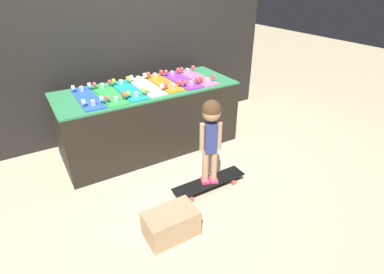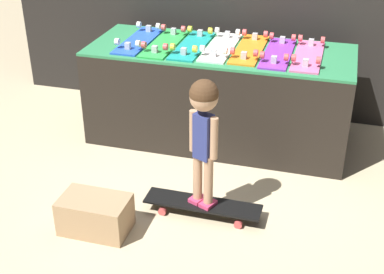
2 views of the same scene
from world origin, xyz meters
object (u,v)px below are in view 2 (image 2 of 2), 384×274
at_px(skateboard_pink_on_rack, 308,55).
at_px(skateboard_green_on_rack, 165,43).
at_px(skateboard_blue_on_rack, 139,40).
at_px(storage_box, 95,214).
at_px(skateboard_on_floor, 203,205).
at_px(child, 204,120).
at_px(skateboard_purple_on_rack, 278,52).
at_px(skateboard_white_on_rack, 221,46).
at_px(skateboard_teal_on_rack, 192,45).
at_px(skateboard_orange_on_rack, 250,48).

bearing_deg(skateboard_pink_on_rack, skateboard_green_on_rack, -178.88).
relative_size(skateboard_blue_on_rack, storage_box, 1.64).
relative_size(skateboard_green_on_rack, skateboard_on_floor, 0.91).
distance_m(skateboard_on_floor, storage_box, 0.70).
relative_size(skateboard_blue_on_rack, child, 0.81).
bearing_deg(skateboard_blue_on_rack, skateboard_purple_on_rack, 0.22).
bearing_deg(skateboard_green_on_rack, child, -60.49).
bearing_deg(skateboard_white_on_rack, skateboard_teal_on_rack, -174.23).
bearing_deg(skateboard_blue_on_rack, skateboard_pink_on_rack, 0.24).
bearing_deg(skateboard_orange_on_rack, skateboard_green_on_rack, -175.83).
height_order(skateboard_on_floor, child, child).
xyz_separation_m(skateboard_blue_on_rack, skateboard_pink_on_rack, (1.34, 0.01, 0.00)).
xyz_separation_m(skateboard_teal_on_rack, child, (0.38, -1.07, -0.09)).
bearing_deg(skateboard_purple_on_rack, storage_box, -122.44).
bearing_deg(skateboard_teal_on_rack, child, -70.68).
distance_m(skateboard_green_on_rack, skateboard_orange_on_rack, 0.67).
bearing_deg(skateboard_pink_on_rack, skateboard_teal_on_rack, -179.51).
relative_size(skateboard_on_floor, child, 0.89).
bearing_deg(skateboard_teal_on_rack, skateboard_on_floor, -70.68).
xyz_separation_m(skateboard_purple_on_rack, child, (-0.29, -1.08, -0.09)).
height_order(skateboard_white_on_rack, skateboard_orange_on_rack, same).
xyz_separation_m(skateboard_white_on_rack, child, (0.15, -1.09, -0.09)).
xyz_separation_m(skateboard_green_on_rack, skateboard_white_on_rack, (0.45, 0.04, 0.00)).
relative_size(skateboard_blue_on_rack, skateboard_purple_on_rack, 1.00).
bearing_deg(skateboard_on_floor, skateboard_white_on_rack, 97.94).
height_order(child, storage_box, child).
height_order(skateboard_blue_on_rack, skateboard_pink_on_rack, same).
bearing_deg(skateboard_teal_on_rack, skateboard_blue_on_rack, 179.75).
height_order(skateboard_green_on_rack, skateboard_purple_on_rack, same).
bearing_deg(storage_box, child, 29.18).
relative_size(skateboard_purple_on_rack, storage_box, 1.64).
xyz_separation_m(skateboard_pink_on_rack, storage_box, (-1.12, -1.42, -0.68)).
xyz_separation_m(skateboard_green_on_rack, skateboard_purple_on_rack, (0.89, 0.02, 0.00)).
relative_size(child, storage_box, 2.02).
height_order(skateboard_blue_on_rack, skateboard_white_on_rack, same).
bearing_deg(skateboard_purple_on_rack, skateboard_orange_on_rack, 172.75).
bearing_deg(child, skateboard_blue_on_rack, 150.23).
distance_m(skateboard_purple_on_rack, skateboard_on_floor, 1.33).
bearing_deg(skateboard_pink_on_rack, skateboard_white_on_rack, 178.72).
bearing_deg(skateboard_blue_on_rack, storage_box, -81.39).
relative_size(skateboard_orange_on_rack, child, 0.81).
distance_m(skateboard_blue_on_rack, skateboard_pink_on_rack, 1.34).
xyz_separation_m(skateboard_teal_on_rack, skateboard_white_on_rack, (0.22, 0.02, 0.00)).
height_order(skateboard_green_on_rack, skateboard_teal_on_rack, same).
height_order(skateboard_green_on_rack, skateboard_white_on_rack, same).
xyz_separation_m(skateboard_teal_on_rack, storage_box, (-0.23, -1.41, -0.68)).
xyz_separation_m(skateboard_purple_on_rack, skateboard_pink_on_rack, (0.22, 0.00, 0.00)).
bearing_deg(skateboard_blue_on_rack, child, -52.58).
height_order(skateboard_blue_on_rack, skateboard_green_on_rack, same).
relative_size(skateboard_pink_on_rack, skateboard_on_floor, 0.91).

